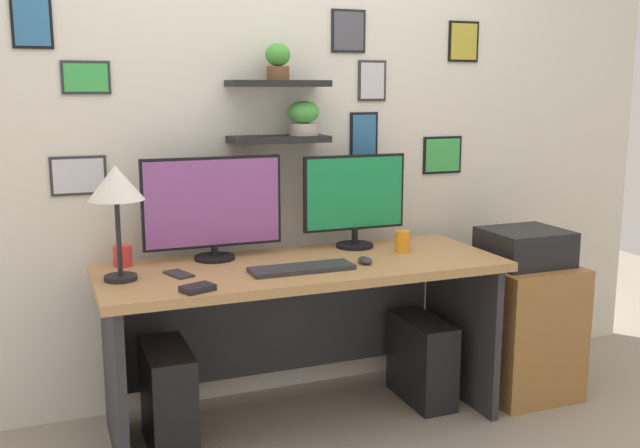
{
  "coord_description": "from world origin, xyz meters",
  "views": [
    {
      "loc": [
        -1.05,
        -2.87,
        1.5
      ],
      "look_at": [
        0.1,
        0.05,
        0.91
      ],
      "focal_mm": 40.41,
      "sensor_mm": 36.0,
      "label": 1
    }
  ],
  "objects_px": {
    "computer_tower_left": "(168,400)",
    "keyboard": "(302,268)",
    "monitor_left": "(213,207)",
    "drawer_cabinet": "(520,328)",
    "monitor_right": "(354,198)",
    "cell_phone": "(179,274)",
    "computer_tower_right": "(422,360)",
    "scissors_tray": "(198,288)",
    "desk": "(299,305)",
    "desk_lamp": "(116,188)",
    "pen_cup": "(403,241)",
    "computer_mouse": "(365,260)",
    "coffee_mug": "(122,256)",
    "printer": "(525,247)"
  },
  "relations": [
    {
      "from": "cell_phone",
      "to": "computer_tower_left",
      "type": "height_order",
      "value": "cell_phone"
    },
    {
      "from": "keyboard",
      "to": "printer",
      "type": "height_order",
      "value": "printer"
    },
    {
      "from": "monitor_right",
      "to": "computer_tower_right",
      "type": "bearing_deg",
      "value": -34.47
    },
    {
      "from": "scissors_tray",
      "to": "monitor_left",
      "type": "bearing_deg",
      "value": 69.84
    },
    {
      "from": "coffee_mug",
      "to": "computer_mouse",
      "type": "bearing_deg",
      "value": -19.4
    },
    {
      "from": "cell_phone",
      "to": "drawer_cabinet",
      "type": "xyz_separation_m",
      "value": [
        1.68,
        -0.04,
        -0.43
      ]
    },
    {
      "from": "computer_tower_left",
      "to": "keyboard",
      "type": "bearing_deg",
      "value": -10.15
    },
    {
      "from": "keyboard",
      "to": "cell_phone",
      "type": "height_order",
      "value": "keyboard"
    },
    {
      "from": "monitor_left",
      "to": "scissors_tray",
      "type": "relative_size",
      "value": 5.19
    },
    {
      "from": "desk",
      "to": "scissors_tray",
      "type": "relative_size",
      "value": 14.66
    },
    {
      "from": "monitor_right",
      "to": "desk_lamp",
      "type": "distance_m",
      "value": 1.14
    },
    {
      "from": "monitor_right",
      "to": "printer",
      "type": "relative_size",
      "value": 1.35
    },
    {
      "from": "cell_phone",
      "to": "computer_tower_right",
      "type": "height_order",
      "value": "cell_phone"
    },
    {
      "from": "monitor_left",
      "to": "drawer_cabinet",
      "type": "bearing_deg",
      "value": -10.25
    },
    {
      "from": "computer_tower_right",
      "to": "scissors_tray",
      "type": "bearing_deg",
      "value": -165.52
    },
    {
      "from": "desk_lamp",
      "to": "pen_cup",
      "type": "xyz_separation_m",
      "value": [
        1.28,
        0.03,
        -0.32
      ]
    },
    {
      "from": "monitor_left",
      "to": "drawer_cabinet",
      "type": "height_order",
      "value": "monitor_left"
    },
    {
      "from": "computer_tower_right",
      "to": "monitor_right",
      "type": "bearing_deg",
      "value": 145.53
    },
    {
      "from": "drawer_cabinet",
      "to": "scissors_tray",
      "type": "bearing_deg",
      "value": -172.42
    },
    {
      "from": "monitor_left",
      "to": "cell_phone",
      "type": "xyz_separation_m",
      "value": [
        -0.2,
        -0.23,
        -0.23
      ]
    },
    {
      "from": "desk",
      "to": "drawer_cabinet",
      "type": "xyz_separation_m",
      "value": [
        1.14,
        -0.11,
        -0.22
      ]
    },
    {
      "from": "pen_cup",
      "to": "drawer_cabinet",
      "type": "height_order",
      "value": "pen_cup"
    },
    {
      "from": "desk",
      "to": "monitor_left",
      "type": "height_order",
      "value": "monitor_left"
    },
    {
      "from": "monitor_right",
      "to": "drawer_cabinet",
      "type": "bearing_deg",
      "value": -18.61
    },
    {
      "from": "computer_mouse",
      "to": "desk_lamp",
      "type": "distance_m",
      "value": 1.09
    },
    {
      "from": "desk",
      "to": "coffee_mug",
      "type": "bearing_deg",
      "value": 166.33
    },
    {
      "from": "printer",
      "to": "pen_cup",
      "type": "bearing_deg",
      "value": 172.39
    },
    {
      "from": "drawer_cabinet",
      "to": "printer",
      "type": "xyz_separation_m",
      "value": [
        0.0,
        0.0,
        0.41
      ]
    },
    {
      "from": "monitor_right",
      "to": "computer_tower_left",
      "type": "height_order",
      "value": "monitor_right"
    },
    {
      "from": "monitor_right",
      "to": "drawer_cabinet",
      "type": "xyz_separation_m",
      "value": [
        0.79,
        -0.27,
        -0.66
      ]
    },
    {
      "from": "cell_phone",
      "to": "computer_tower_right",
      "type": "distance_m",
      "value": 1.29
    },
    {
      "from": "coffee_mug",
      "to": "printer",
      "type": "distance_m",
      "value": 1.9
    },
    {
      "from": "monitor_right",
      "to": "desk_lamp",
      "type": "bearing_deg",
      "value": -169.2
    },
    {
      "from": "computer_mouse",
      "to": "coffee_mug",
      "type": "relative_size",
      "value": 1.0
    },
    {
      "from": "computer_tower_right",
      "to": "monitor_left",
      "type": "bearing_deg",
      "value": 168.72
    },
    {
      "from": "monitor_left",
      "to": "computer_tower_right",
      "type": "distance_m",
      "value": 1.26
    },
    {
      "from": "monitor_left",
      "to": "drawer_cabinet",
      "type": "xyz_separation_m",
      "value": [
        1.48,
        -0.27,
        -0.66
      ]
    },
    {
      "from": "monitor_left",
      "to": "desk_lamp",
      "type": "height_order",
      "value": "desk_lamp"
    },
    {
      "from": "monitor_left",
      "to": "pen_cup",
      "type": "xyz_separation_m",
      "value": [
        0.85,
        -0.18,
        -0.19
      ]
    },
    {
      "from": "cell_phone",
      "to": "monitor_right",
      "type": "bearing_deg",
      "value": -4.78
    },
    {
      "from": "computer_mouse",
      "to": "cell_phone",
      "type": "height_order",
      "value": "computer_mouse"
    },
    {
      "from": "computer_mouse",
      "to": "scissors_tray",
      "type": "height_order",
      "value": "computer_mouse"
    },
    {
      "from": "computer_mouse",
      "to": "printer",
      "type": "bearing_deg",
      "value": 3.93
    },
    {
      "from": "pen_cup",
      "to": "scissors_tray",
      "type": "distance_m",
      "value": 1.07
    },
    {
      "from": "keyboard",
      "to": "desk",
      "type": "bearing_deg",
      "value": 74.4
    },
    {
      "from": "cell_phone",
      "to": "computer_tower_right",
      "type": "xyz_separation_m",
      "value": [
        1.17,
        0.03,
        -0.55
      ]
    },
    {
      "from": "coffee_mug",
      "to": "printer",
      "type": "xyz_separation_m",
      "value": [
        1.87,
        -0.29,
        -0.05
      ]
    },
    {
      "from": "computer_mouse",
      "to": "printer",
      "type": "xyz_separation_m",
      "value": [
        0.89,
        0.06,
        -0.02
      ]
    },
    {
      "from": "pen_cup",
      "to": "computer_tower_left",
      "type": "xyz_separation_m",
      "value": [
        -1.12,
        -0.06,
        -0.57
      ]
    },
    {
      "from": "desk",
      "to": "monitor_left",
      "type": "bearing_deg",
      "value": 154.85
    }
  ]
}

